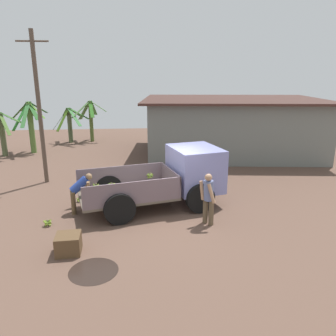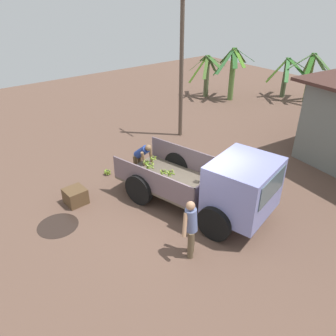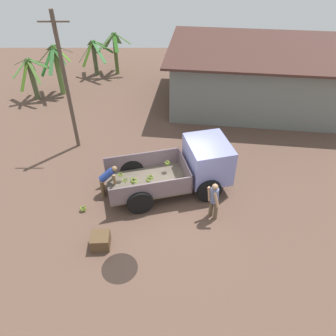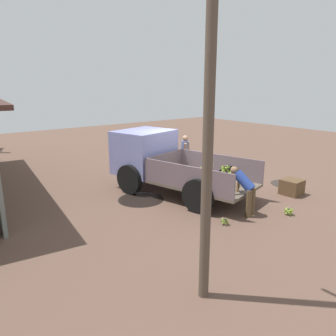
# 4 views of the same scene
# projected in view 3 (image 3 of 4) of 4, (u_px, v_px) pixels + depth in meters

# --- Properties ---
(ground) EXTENTS (36.00, 36.00, 0.00)m
(ground) POSITION_uv_depth(u_px,v_px,m) (178.00, 197.00, 13.06)
(ground) COLOR brown
(mud_patch_0) EXTENTS (1.46, 1.46, 0.01)m
(mud_patch_0) POSITION_uv_depth(u_px,v_px,m) (177.00, 169.00, 14.48)
(mud_patch_0) COLOR black
(mud_patch_0) RESTS_ON ground
(mud_patch_1) EXTENTS (1.16, 1.16, 0.01)m
(mud_patch_1) POSITION_uv_depth(u_px,v_px,m) (120.00, 268.00, 10.46)
(mud_patch_1) COLOR #2D211B
(mud_patch_1) RESTS_ON ground
(cargo_truck) EXTENTS (5.14, 3.07, 1.99)m
(cargo_truck) POSITION_uv_depth(u_px,v_px,m) (195.00, 164.00, 12.97)
(cargo_truck) COLOR brown
(cargo_truck) RESTS_ON ground
(warehouse_shed) EXTENTS (10.86, 8.46, 3.14)m
(warehouse_shed) POSITION_uv_depth(u_px,v_px,m) (268.00, 62.00, 18.17)
(warehouse_shed) COLOR slate
(warehouse_shed) RESTS_ON ground
(utility_pole) EXTENTS (1.23, 0.17, 6.13)m
(utility_pole) POSITION_uv_depth(u_px,v_px,m) (66.00, 84.00, 13.97)
(utility_pole) COLOR brown
(utility_pole) RESTS_ON ground
(banana_palm_0) EXTENTS (1.90, 2.36, 2.98)m
(banana_palm_0) POSITION_uv_depth(u_px,v_px,m) (58.00, 68.00, 19.42)
(banana_palm_0) COLOR #587B39
(banana_palm_0) RESTS_ON ground
(banana_palm_1) EXTENTS (2.14, 2.06, 2.46)m
(banana_palm_1) POSITION_uv_depth(u_px,v_px,m) (32.00, 77.00, 19.05)
(banana_palm_1) COLOR #4F5B39
(banana_palm_1) RESTS_ON ground
(banana_palm_2) EXTENTS (2.44, 2.49, 2.34)m
(banana_palm_2) POSITION_uv_depth(u_px,v_px,m) (95.00, 57.00, 21.93)
(banana_palm_2) COLOR #4A5938
(banana_palm_2) RESTS_ON ground
(banana_palm_4) EXTENTS (2.25, 2.16, 2.77)m
(banana_palm_4) POSITION_uv_depth(u_px,v_px,m) (115.00, 52.00, 21.98)
(banana_palm_4) COLOR #53682F
(banana_palm_4) RESTS_ON ground
(person_foreground_visitor) EXTENTS (0.50, 0.60, 1.62)m
(person_foreground_visitor) POSITION_uv_depth(u_px,v_px,m) (214.00, 199.00, 11.65)
(person_foreground_visitor) COLOR brown
(person_foreground_visitor) RESTS_ON ground
(person_worker_loading) EXTENTS (0.77, 0.60, 1.33)m
(person_worker_loading) POSITION_uv_depth(u_px,v_px,m) (107.00, 179.00, 12.73)
(person_worker_loading) COLOR brown
(person_worker_loading) RESTS_ON ground
(person_bystander_near_shed) EXTENTS (0.52, 0.46, 1.55)m
(person_bystander_near_shed) POSITION_uv_depth(u_px,v_px,m) (186.00, 100.00, 17.83)
(person_bystander_near_shed) COLOR brown
(person_bystander_near_shed) RESTS_ON ground
(banana_bunch_on_ground_0) EXTENTS (0.26, 0.26, 0.21)m
(banana_bunch_on_ground_0) POSITION_uv_depth(u_px,v_px,m) (83.00, 208.00, 12.39)
(banana_bunch_on_ground_0) COLOR brown
(banana_bunch_on_ground_0) RESTS_ON ground
(banana_bunch_on_ground_1) EXTENTS (0.22, 0.22, 0.18)m
(banana_bunch_on_ground_1) POSITION_uv_depth(u_px,v_px,m) (107.00, 176.00, 13.90)
(banana_bunch_on_ground_1) COLOR #423B2A
(banana_bunch_on_ground_1) RESTS_ON ground
(wooden_crate_0) EXTENTS (0.65, 0.65, 0.50)m
(wooden_crate_0) POSITION_uv_depth(u_px,v_px,m) (101.00, 241.00, 11.01)
(wooden_crate_0) COLOR brown
(wooden_crate_0) RESTS_ON ground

